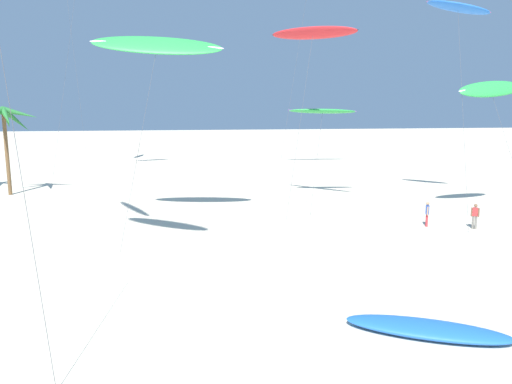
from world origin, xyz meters
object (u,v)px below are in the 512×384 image
object	(u,v)px
flying_kite_5	(458,8)
person_foreground_walker	(427,213)
flying_kite_2	(491,89)
grounded_kite_0	(427,329)
palm_tree_0	(3,120)
flying_kite_4	(313,33)
flying_kite_3	(157,45)
person_near_left	(475,215)
flying_kite_0	(323,111)

from	to	relation	value
flying_kite_5	person_foreground_walker	distance (m)	16.19
flying_kite_2	grounded_kite_0	xyz separation A→B (m)	(-13.08, -17.41, -8.56)
palm_tree_0	flying_kite_4	size ratio (longest dim) A/B	0.57
flying_kite_3	flying_kite_4	distance (m)	11.06
flying_kite_4	person_foreground_walker	xyz separation A→B (m)	(6.22, -5.82, -11.73)
flying_kite_5	person_near_left	bearing A→B (deg)	-106.66
flying_kite_4	flying_kite_5	world-z (taller)	flying_kite_5
flying_kite_3	person_near_left	world-z (taller)	flying_kite_3
person_near_left	person_foreground_walker	bearing A→B (deg)	158.77
flying_kite_0	person_near_left	bearing A→B (deg)	-58.92
grounded_kite_0	person_near_left	distance (m)	16.53
person_near_left	palm_tree_0	bearing A→B (deg)	152.96
grounded_kite_0	person_near_left	xyz separation A→B (m)	(9.93, 13.19, 0.67)
palm_tree_0	flying_kite_0	xyz separation A→B (m)	(26.16, -5.55, 0.80)
flying_kite_0	flying_kite_2	xyz separation A→B (m)	(9.94, -7.05, 1.59)
flying_kite_0	flying_kite_2	world-z (taller)	flying_kite_2
flying_kite_4	person_near_left	size ratio (longest dim) A/B	8.21
flying_kite_0	person_foreground_walker	xyz separation A→B (m)	(4.14, -10.23, -6.30)
palm_tree_0	person_foreground_walker	xyz separation A→B (m)	(30.30, -15.79, -5.50)
flying_kite_2	grounded_kite_0	size ratio (longest dim) A/B	1.73
person_foreground_walker	flying_kite_3	bearing A→B (deg)	170.62
grounded_kite_0	flying_kite_3	bearing A→B (deg)	119.17
grounded_kite_0	person_near_left	bearing A→B (deg)	53.03
palm_tree_0	flying_kite_4	bearing A→B (deg)	-22.48
person_foreground_walker	grounded_kite_0	bearing A→B (deg)	-117.09
flying_kite_0	flying_kite_2	bearing A→B (deg)	-35.34
flying_kite_0	flying_kite_5	size ratio (longest dim) A/B	0.48
flying_kite_2	grounded_kite_0	bearing A→B (deg)	-126.93
palm_tree_0	person_near_left	xyz separation A→B (m)	(32.95, -16.82, -5.50)
flying_kite_5	grounded_kite_0	xyz separation A→B (m)	(-12.25, -20.94, -14.54)
person_near_left	flying_kite_3	bearing A→B (deg)	168.93
flying_kite_0	flying_kite_5	distance (m)	12.35
palm_tree_0	flying_kite_2	size ratio (longest dim) A/B	0.78
flying_kite_5	grounded_kite_0	world-z (taller)	flying_kite_5
person_near_left	flying_kite_0	bearing A→B (deg)	121.08
flying_kite_0	grounded_kite_0	world-z (taller)	flying_kite_0
flying_kite_0	person_near_left	size ratio (longest dim) A/B	4.66
person_foreground_walker	person_near_left	distance (m)	2.85
flying_kite_3	flying_kite_5	xyz separation A→B (m)	(21.73, 3.94, 3.49)
flying_kite_2	flying_kite_4	bearing A→B (deg)	167.62
palm_tree_0	flying_kite_0	size ratio (longest dim) A/B	1.01
palm_tree_0	grounded_kite_0	world-z (taller)	palm_tree_0
grounded_kite_0	person_near_left	size ratio (longest dim) A/B	3.46
flying_kite_0	flying_kite_2	distance (m)	12.29
flying_kite_0	flying_kite_4	size ratio (longest dim) A/B	0.57
flying_kite_2	person_near_left	distance (m)	9.48
flying_kite_2	person_near_left	bearing A→B (deg)	-126.81
flying_kite_3	person_foreground_walker	bearing A→B (deg)	-9.38
flying_kite_4	person_near_left	bearing A→B (deg)	-37.69
person_foreground_walker	person_near_left	size ratio (longest dim) A/B	1.00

